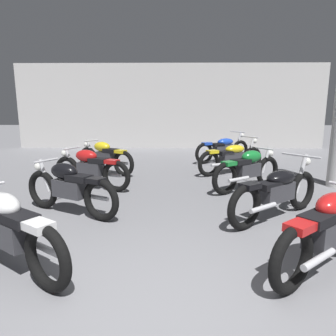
{
  "coord_description": "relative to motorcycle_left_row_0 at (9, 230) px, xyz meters",
  "views": [
    {
      "loc": [
        0.09,
        -2.06,
        1.71
      ],
      "look_at": [
        0.0,
        3.83,
        0.55
      ],
      "focal_mm": 32.29,
      "sensor_mm": 36.0,
      "label": 1
    }
  ],
  "objects": [
    {
      "name": "motorcycle_left_row_3",
      "position": [
        -0.09,
        4.95,
        0.0
      ],
      "size": [
        1.72,
        1.16,
        0.88
      ],
      "color": "black",
      "rests_on": "ground"
    },
    {
      "name": "motorcycle_right_row_4",
      "position": [
        3.36,
        6.8,
        -0.01
      ],
      "size": [
        1.92,
        1.22,
        0.97
      ],
      "color": "black",
      "rests_on": "ground"
    },
    {
      "name": "motorcycle_right_row_1",
      "position": [
        3.35,
        1.61,
        -0.01
      ],
      "size": [
        1.79,
        1.4,
        0.97
      ],
      "color": "black",
      "rests_on": "ground"
    },
    {
      "name": "motorcycle_left_row_0",
      "position": [
        0.0,
        0.0,
        0.0
      ],
      "size": [
        1.69,
        1.2,
        0.88
      ],
      "color": "black",
      "rests_on": "ground"
    },
    {
      "name": "back_wall",
      "position": [
        1.63,
        10.42,
        1.34
      ],
      "size": [
        13.32,
        0.24,
        3.6
      ],
      "primitive_type": "cube",
      "color": "#BCBAB7",
      "rests_on": "ground"
    },
    {
      "name": "motorcycle_right_row_3",
      "position": [
        3.3,
        4.99,
        -0.01
      ],
      "size": [
        1.92,
        1.21,
        0.97
      ],
      "color": "black",
      "rests_on": "ground"
    },
    {
      "name": "motorcycle_left_row_2",
      "position": [
        -0.06,
        3.39,
        0.0
      ],
      "size": [
        1.85,
        0.88,
        0.88
      ],
      "color": "black",
      "rests_on": "ground"
    },
    {
      "name": "motorcycle_right_row_2",
      "position": [
        3.32,
        3.32,
        0.0
      ],
      "size": [
        1.69,
        1.21,
        0.88
      ],
      "color": "black",
      "rests_on": "ground"
    },
    {
      "name": "motorcycle_left_row_1",
      "position": [
        0.04,
        1.77,
        0.0
      ],
      "size": [
        1.8,
        1.0,
        0.88
      ],
      "color": "black",
      "rests_on": "ground"
    },
    {
      "name": "motorcycle_right_row_0",
      "position": [
        3.34,
        0.04,
        0.0
      ],
      "size": [
        1.61,
        1.32,
        0.88
      ],
      "color": "black",
      "rests_on": "ground"
    },
    {
      "name": "ground_plane",
      "position": [
        1.63,
        -0.9,
        -0.46
      ],
      "size": [
        60.0,
        60.0,
        0.0
      ],
      "primitive_type": "plane",
      "color": "gray"
    }
  ]
}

